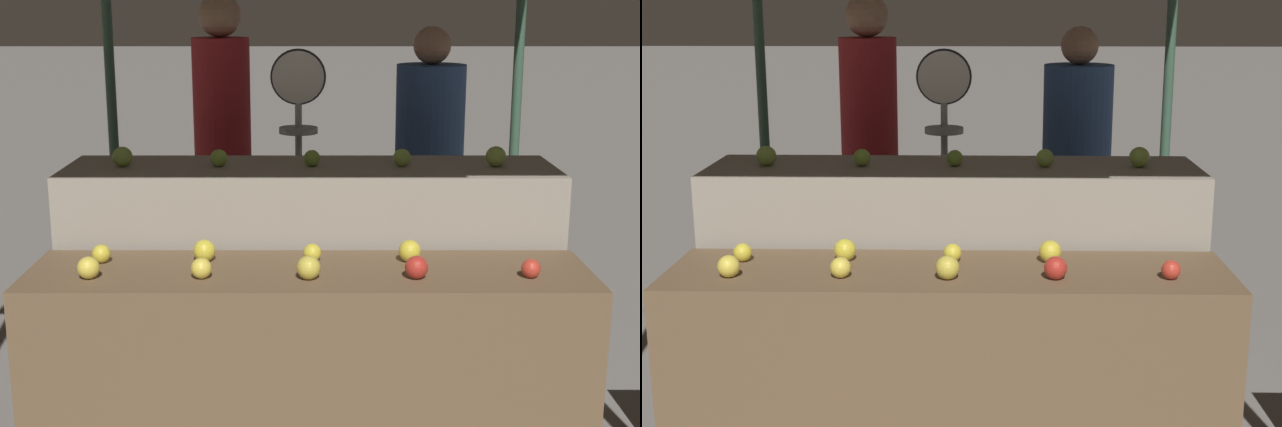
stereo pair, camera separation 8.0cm
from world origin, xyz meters
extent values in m
cylinder|color=#33513D|center=(-1.43, 3.02, 1.19)|extent=(0.07, 0.07, 2.39)
cylinder|color=#33513D|center=(1.43, 3.02, 1.19)|extent=(0.07, 0.07, 2.39)
cube|color=brown|center=(0.00, 0.00, 0.38)|extent=(2.16, 0.55, 0.75)
cube|color=gray|center=(0.00, 0.60, 0.52)|extent=(2.16, 0.55, 1.04)
sphere|color=yellow|center=(-0.82, -0.11, 0.79)|extent=(0.08, 0.08, 0.08)
sphere|color=yellow|center=(-0.40, -0.11, 0.79)|extent=(0.08, 0.08, 0.08)
sphere|color=gold|center=(0.00, -0.12, 0.80)|extent=(0.09, 0.09, 0.09)
sphere|color=#B72D23|center=(0.40, -0.11, 0.79)|extent=(0.09, 0.09, 0.09)
sphere|color=red|center=(0.83, -0.10, 0.79)|extent=(0.07, 0.07, 0.07)
sphere|color=gold|center=(-0.82, 0.10, 0.79)|extent=(0.07, 0.07, 0.07)
sphere|color=gold|center=(-0.42, 0.11, 0.79)|extent=(0.09, 0.09, 0.09)
sphere|color=gold|center=(0.01, 0.11, 0.79)|extent=(0.07, 0.07, 0.07)
sphere|color=gold|center=(0.40, 0.11, 0.79)|extent=(0.09, 0.09, 0.09)
sphere|color=#8EB247|center=(-0.83, 0.59, 1.09)|extent=(0.09, 0.09, 0.09)
sphere|color=#84AD3D|center=(-0.40, 0.59, 1.08)|extent=(0.08, 0.08, 0.08)
sphere|color=#7AA338|center=(0.01, 0.60, 1.08)|extent=(0.07, 0.07, 0.07)
sphere|color=#8EB247|center=(0.40, 0.59, 1.08)|extent=(0.08, 0.08, 0.08)
sphere|color=#8EB247|center=(0.82, 0.59, 1.09)|extent=(0.09, 0.09, 0.09)
cylinder|color=#99999E|center=(-0.07, 1.31, 0.70)|extent=(0.04, 0.04, 1.40)
cylinder|color=black|center=(-0.07, 1.30, 1.37)|extent=(0.28, 0.01, 0.28)
cylinder|color=silver|center=(-0.07, 1.29, 1.37)|extent=(0.26, 0.02, 0.26)
cylinder|color=#99999E|center=(-0.07, 1.29, 1.17)|extent=(0.01, 0.01, 0.14)
cylinder|color=#99999E|center=(-0.07, 1.29, 1.10)|extent=(0.20, 0.20, 0.03)
cube|color=#2D2D38|center=(-0.50, 1.65, 0.42)|extent=(0.27, 0.22, 0.83)
cylinder|color=maroon|center=(-0.50, 1.65, 1.19)|extent=(0.41, 0.41, 0.72)
sphere|color=#936B51|center=(-0.50, 1.65, 1.67)|extent=(0.24, 0.24, 0.24)
cube|color=#2D2D38|center=(0.67, 1.78, 0.37)|extent=(0.33, 0.25, 0.75)
cylinder|color=#2D4C84|center=(0.67, 1.78, 1.08)|extent=(0.49, 0.49, 0.65)
sphere|color=#936B51|center=(0.67, 1.78, 1.51)|extent=(0.21, 0.21, 0.21)
camera|label=1|loc=(0.04, -3.27, 1.77)|focal=50.00mm
camera|label=2|loc=(0.12, -3.27, 1.77)|focal=50.00mm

